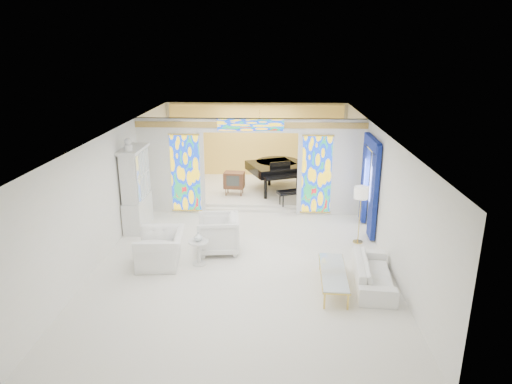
{
  "coord_description": "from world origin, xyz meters",
  "views": [
    {
      "loc": [
        0.73,
        -11.68,
        5.07
      ],
      "look_at": [
        0.23,
        0.2,
        1.26
      ],
      "focal_mm": 32.0,
      "sensor_mm": 36.0,
      "label": 1
    }
  ],
  "objects_px": {
    "china_cabinet": "(136,189)",
    "grand_piano": "(276,168)",
    "armchair_right": "(218,234)",
    "tv_console": "(234,180)",
    "sofa": "(373,273)",
    "coffee_table": "(333,273)",
    "armchair_left": "(161,248)"
  },
  "relations": [
    {
      "from": "grand_piano",
      "to": "coffee_table",
      "type": "bearing_deg",
      "value": -101.97
    },
    {
      "from": "china_cabinet",
      "to": "tv_console",
      "type": "relative_size",
      "value": 3.43
    },
    {
      "from": "china_cabinet",
      "to": "armchair_right",
      "type": "xyz_separation_m",
      "value": [
        2.52,
        -1.52,
        -0.69
      ]
    },
    {
      "from": "coffee_table",
      "to": "armchair_right",
      "type": "bearing_deg",
      "value": 146.92
    },
    {
      "from": "armchair_right",
      "to": "china_cabinet",
      "type": "bearing_deg",
      "value": -127.48
    },
    {
      "from": "armchair_left",
      "to": "tv_console",
      "type": "height_order",
      "value": "tv_console"
    },
    {
      "from": "armchair_left",
      "to": "coffee_table",
      "type": "height_order",
      "value": "armchair_left"
    },
    {
      "from": "grand_piano",
      "to": "sofa",
      "type": "bearing_deg",
      "value": -94.17
    },
    {
      "from": "armchair_left",
      "to": "sofa",
      "type": "bearing_deg",
      "value": 74.53
    },
    {
      "from": "china_cabinet",
      "to": "armchair_left",
      "type": "height_order",
      "value": "china_cabinet"
    },
    {
      "from": "sofa",
      "to": "coffee_table",
      "type": "distance_m",
      "value": 0.93
    },
    {
      "from": "armchair_right",
      "to": "coffee_table",
      "type": "height_order",
      "value": "armchair_right"
    },
    {
      "from": "sofa",
      "to": "grand_piano",
      "type": "relative_size",
      "value": 0.61
    },
    {
      "from": "china_cabinet",
      "to": "grand_piano",
      "type": "bearing_deg",
      "value": 39.69
    },
    {
      "from": "armchair_right",
      "to": "tv_console",
      "type": "relative_size",
      "value": 1.34
    },
    {
      "from": "china_cabinet",
      "to": "armchair_left",
      "type": "relative_size",
      "value": 2.18
    },
    {
      "from": "china_cabinet",
      "to": "grand_piano",
      "type": "height_order",
      "value": "china_cabinet"
    },
    {
      "from": "grand_piano",
      "to": "tv_console",
      "type": "relative_size",
      "value": 4.2
    },
    {
      "from": "sofa",
      "to": "tv_console",
      "type": "relative_size",
      "value": 2.55
    },
    {
      "from": "armchair_right",
      "to": "tv_console",
      "type": "xyz_separation_m",
      "value": [
        0.05,
        4.19,
        0.21
      ]
    },
    {
      "from": "china_cabinet",
      "to": "armchair_left",
      "type": "distance_m",
      "value": 2.72
    },
    {
      "from": "armchair_left",
      "to": "armchair_right",
      "type": "distance_m",
      "value": 1.52
    },
    {
      "from": "china_cabinet",
      "to": "coffee_table",
      "type": "distance_m",
      "value": 6.26
    },
    {
      "from": "armchair_left",
      "to": "sofa",
      "type": "relative_size",
      "value": 0.62
    },
    {
      "from": "sofa",
      "to": "tv_console",
      "type": "height_order",
      "value": "tv_console"
    },
    {
      "from": "coffee_table",
      "to": "grand_piano",
      "type": "height_order",
      "value": "grand_piano"
    },
    {
      "from": "armchair_left",
      "to": "armchair_right",
      "type": "bearing_deg",
      "value": 114.89
    },
    {
      "from": "china_cabinet",
      "to": "grand_piano",
      "type": "xyz_separation_m",
      "value": [
        4.01,
        3.33,
        -0.19
      ]
    },
    {
      "from": "armchair_left",
      "to": "armchair_right",
      "type": "xyz_separation_m",
      "value": [
        1.3,
        0.78,
        0.08
      ]
    },
    {
      "from": "armchair_left",
      "to": "tv_console",
      "type": "xyz_separation_m",
      "value": [
        1.35,
        4.97,
        0.29
      ]
    },
    {
      "from": "grand_piano",
      "to": "tv_console",
      "type": "xyz_separation_m",
      "value": [
        -1.43,
        -0.66,
        -0.29
      ]
    },
    {
      "from": "china_cabinet",
      "to": "tv_console",
      "type": "height_order",
      "value": "china_cabinet"
    }
  ]
}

